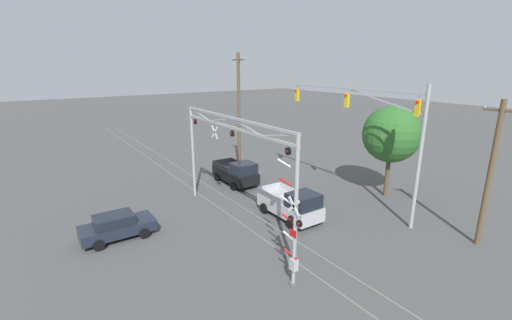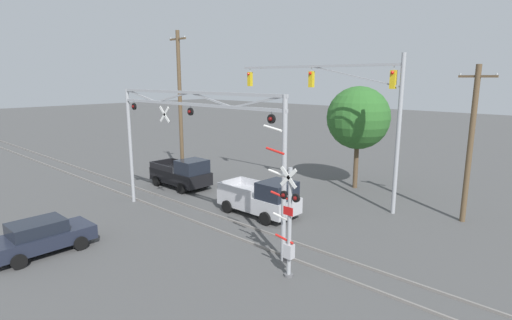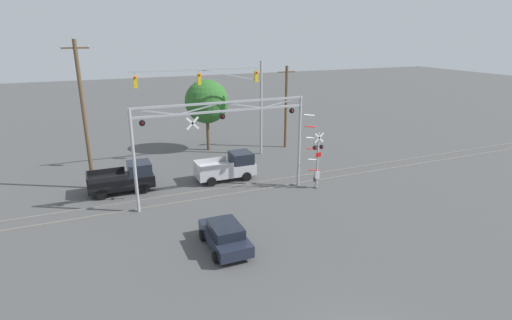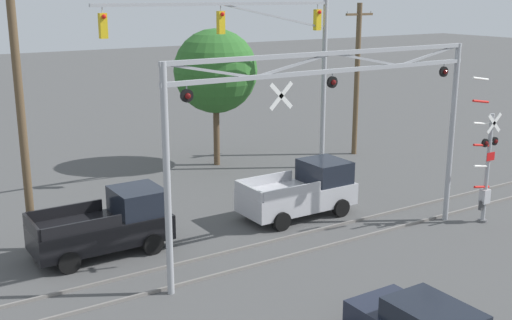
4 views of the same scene
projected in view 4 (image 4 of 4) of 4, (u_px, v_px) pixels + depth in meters
The scene contains 10 objects.
rail_track_near at pixel (322, 247), 22.56m from camera, with size 80.00×0.08×0.10m, color gray.
rail_track_far at pixel (298, 235), 23.73m from camera, with size 80.00×0.08×0.10m, color gray.
crossing_gantry at pixel (331, 110), 21.07m from camera, with size 12.16×0.26×6.92m.
crossing_signal_mast at pixel (486, 169), 24.63m from camera, with size 1.75×0.35×5.81m.
traffic_signal_span at pixel (277, 50), 30.09m from camera, with size 11.85×0.39×8.86m.
pickup_truck_lead at pixel (303, 191), 25.80m from camera, with size 4.70×2.26×2.12m.
pickup_truck_following at pixel (109, 224), 22.10m from camera, with size 4.68×2.26×2.12m.
utility_pole_left at pixel (19, 91), 21.11m from camera, with size 1.80×0.28×10.89m.
utility_pole_right at pixel (357, 78), 34.82m from camera, with size 1.80×0.28×8.22m.
background_tree_beyond_span at pixel (216, 71), 32.40m from camera, with size 4.25×4.25×7.03m.
Camera 4 is at (-13.31, 0.10, 8.74)m, focal length 45.00 mm.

